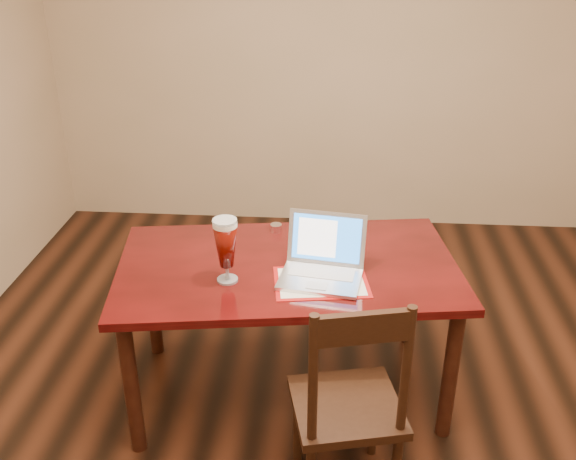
{
  "coord_description": "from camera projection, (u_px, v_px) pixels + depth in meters",
  "views": [
    {
      "loc": [
        -0.11,
        -2.21,
        2.24
      ],
      "look_at": [
        -0.31,
        0.38,
        0.95
      ],
      "focal_mm": 40.0,
      "sensor_mm": 36.0,
      "label": 1
    }
  ],
  "objects": [
    {
      "name": "room_shell",
      "position": [
        371.0,
        69.0,
        2.18
      ],
      "size": [
        4.51,
        5.01,
        2.71
      ],
      "color": "tan",
      "rests_on": "ground"
    },
    {
      "name": "dining_table",
      "position": [
        287.0,
        279.0,
        3.06
      ],
      "size": [
        1.71,
        1.12,
        1.05
      ],
      "rotation": [
        0.0,
        0.0,
        0.14
      ],
      "color": "#4D0A0A",
      "rests_on": "ground"
    },
    {
      "name": "dining_chair",
      "position": [
        349.0,
        406.0,
        2.55
      ],
      "size": [
        0.51,
        0.49,
        1.01
      ],
      "rotation": [
        0.0,
        0.0,
        0.22
      ],
      "color": "black",
      "rests_on": "ground"
    },
    {
      "name": "ground",
      "position": [
        349.0,
        452.0,
        2.97
      ],
      "size": [
        5.0,
        5.0,
        0.0
      ],
      "primitive_type": "plane",
      "color": "black",
      "rests_on": "ground"
    }
  ]
}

